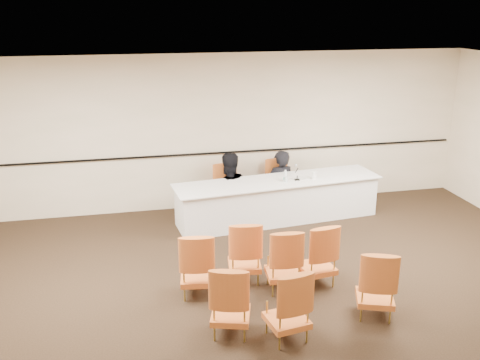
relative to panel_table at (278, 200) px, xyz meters
name	(u,v)px	position (x,y,z in m)	size (l,w,h in m)	color
floor	(274,310)	(-0.91, -3.02, -0.39)	(10.00, 10.00, 0.00)	black
ceiling	(279,82)	(-0.91, -3.02, 2.61)	(10.00, 10.00, 0.00)	silver
wall_back	(219,132)	(-0.91, 0.98, 1.11)	(10.00, 0.04, 3.00)	beige
wall_rail	(220,153)	(-0.91, 0.94, 0.71)	(9.80, 0.04, 0.03)	black
panel_table	(278,200)	(0.00, 0.00, 0.00)	(3.86, 0.89, 0.77)	white
panelist_main	(280,190)	(0.22, 0.60, -0.03)	(0.60, 0.39, 1.64)	black
panelist_main_chair	(280,185)	(0.22, 0.60, 0.09)	(0.50, 0.50, 0.95)	orange
panelist_second	(228,196)	(-0.85, 0.48, -0.02)	(0.82, 0.64, 1.70)	black
panelist_second_chair	(228,191)	(-0.85, 0.48, 0.09)	(0.50, 0.50, 0.95)	orange
papers	(300,178)	(0.42, 0.02, 0.39)	(0.30, 0.22, 0.00)	silver
microphone	(297,173)	(0.34, -0.06, 0.52)	(0.10, 0.20, 0.27)	black
water_bottle	(285,176)	(0.11, -0.08, 0.50)	(0.07, 0.07, 0.22)	#17837A
drinking_glass	(286,179)	(0.11, -0.12, 0.44)	(0.06, 0.06, 0.10)	silver
coffee_cup	(314,175)	(0.67, -0.06, 0.46)	(0.09, 0.09, 0.14)	white
aud_chair_front_left	(197,263)	(-1.84, -2.38, 0.09)	(0.50, 0.50, 0.95)	orange
aud_chair_front_mid	(283,259)	(-0.65, -2.50, 0.09)	(0.50, 0.50, 0.95)	orange
aud_chair_front_right	(317,254)	(-0.13, -2.45, 0.09)	(0.50, 0.50, 0.95)	orange
aud_chair_back_left	(231,299)	(-1.57, -3.38, 0.09)	(0.50, 0.50, 0.95)	orange
aud_chair_back_mid	(287,304)	(-0.94, -3.63, 0.09)	(0.50, 0.50, 0.95)	orange
aud_chair_back_right	(376,282)	(0.32, -3.39, 0.09)	(0.50, 0.50, 0.95)	orange
aud_chair_extra	(245,251)	(-1.12, -2.13, 0.09)	(0.50, 0.50, 0.95)	orange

